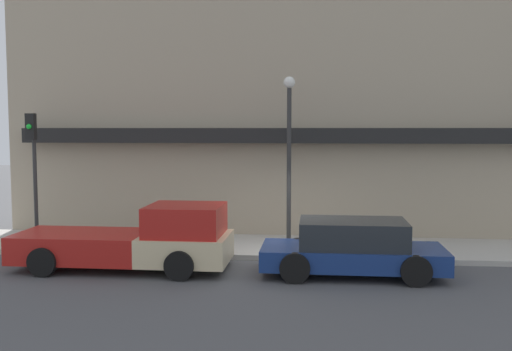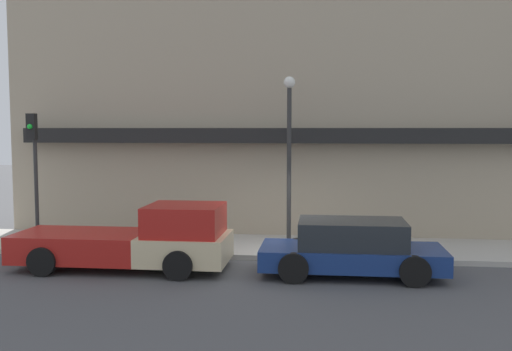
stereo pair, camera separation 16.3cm
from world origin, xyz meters
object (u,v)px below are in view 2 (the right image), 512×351
Objects in this scene: fire_hydrant at (200,239)px; street_lamp at (289,140)px; traffic_light at (34,156)px; parked_car at (352,248)px; pickup_truck at (137,240)px.

fire_hydrant is 4.09m from street_lamp.
parked_car is at bearing -11.41° from traffic_light.
pickup_truck is 5.71m from parked_car.
street_lamp is at bearing 7.39° from traffic_light.
traffic_light reaches higher than fire_hydrant.
fire_hydrant is at bearing -157.04° from street_lamp.
street_lamp reaches higher than parked_car.
parked_car is at bearing -2.00° from pickup_truck.
traffic_light is at bearing 151.53° from pickup_truck.
parked_car is 1.15× the size of traffic_light.
parked_car is 4.41m from street_lamp.
street_lamp is (-1.80, 2.95, 2.74)m from parked_car.
street_lamp reaches higher than traffic_light.
pickup_truck is 8.61× the size of fire_hydrant.
parked_car is at bearing -58.64° from street_lamp.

